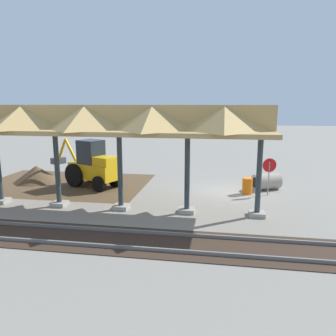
{
  "coord_description": "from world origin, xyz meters",
  "views": [
    {
      "loc": [
        0.4,
        18.41,
        4.96
      ],
      "look_at": [
        3.15,
        1.62,
        1.6
      ],
      "focal_mm": 35.0,
      "sensor_mm": 36.0,
      "label": 1
    }
  ],
  "objects": [
    {
      "name": "rail_tracks",
      "position": [
        0.0,
        7.53,
        0.03
      ],
      "size": [
        60.0,
        2.58,
        0.15
      ],
      "color": "slate",
      "rests_on": "ground"
    },
    {
      "name": "backhoe",
      "position": [
        8.06,
        -0.01,
        1.26
      ],
      "size": [
        5.22,
        3.32,
        2.82
      ],
      "color": "#EAB214",
      "rests_on": "ground"
    },
    {
      "name": "concrete_pipe",
      "position": [
        -2.27,
        -0.9,
        0.47
      ],
      "size": [
        1.81,
        1.54,
        0.94
      ],
      "color": "#9E9384",
      "rests_on": "ground"
    },
    {
      "name": "dirt_work_zone",
      "position": [
        10.02,
        -0.27,
        0.0
      ],
      "size": [
        10.19,
        7.0,
        0.01
      ],
      "primitive_type": "cube",
      "color": "brown",
      "rests_on": "ground"
    },
    {
      "name": "dirt_mound",
      "position": [
        12.12,
        -0.59,
        0.0
      ],
      "size": [
        5.71,
        5.71,
        2.06
      ],
      "primitive_type": "cone",
      "color": "brown",
      "rests_on": "ground"
    },
    {
      "name": "traffic_barrel",
      "position": [
        -1.11,
        0.26,
        0.45
      ],
      "size": [
        0.56,
        0.56,
        0.9
      ],
      "primitive_type": "cylinder",
      "color": "orange",
      "rests_on": "ground"
    },
    {
      "name": "platform_canopy",
      "position": [
        5.04,
        3.98,
        4.15
      ],
      "size": [
        13.82,
        3.2,
        4.9
      ],
      "color": "#9E998E",
      "rests_on": "ground"
    },
    {
      "name": "stop_sign",
      "position": [
        -2.22,
        0.35,
        1.47
      ],
      "size": [
        0.75,
        0.21,
        2.05
      ],
      "color": "gray",
      "rests_on": "ground"
    },
    {
      "name": "ground_plane",
      "position": [
        0.0,
        0.0,
        0.0
      ],
      "size": [
        120.0,
        120.0,
        0.0
      ],
      "primitive_type": "plane",
      "color": "gray"
    }
  ]
}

